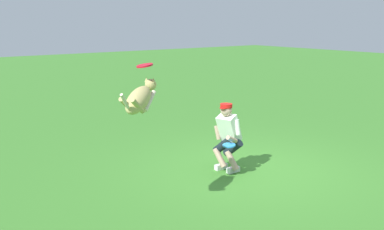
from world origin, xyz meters
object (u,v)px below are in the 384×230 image
(dog, at_px, (140,99))
(frisbee_flying, at_px, (145,65))
(frisbee_held, at_px, (229,145))
(person, at_px, (228,135))

(dog, bearing_deg, frisbee_flying, 5.48)
(dog, bearing_deg, frisbee_held, -22.13)
(person, xyz_separation_m, frisbee_held, (0.24, 0.30, -0.09))
(dog, relative_size, frisbee_held, 3.89)
(person, relative_size, frisbee_flying, 5.48)
(frisbee_flying, bearing_deg, person, -164.95)
(frisbee_held, bearing_deg, frisbee_flying, 7.99)
(person, height_order, frisbee_flying, frisbee_flying)
(dog, distance_m, frisbee_flying, 0.49)
(person, bearing_deg, dog, 3.97)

